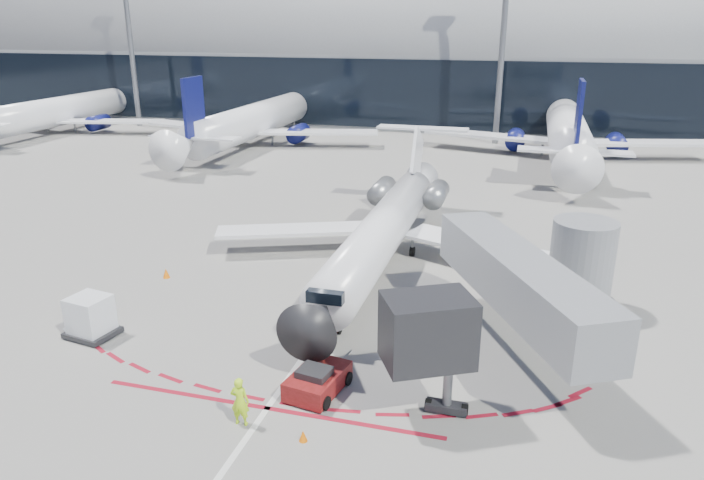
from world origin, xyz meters
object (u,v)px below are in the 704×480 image
(regional_jet, at_px, (386,226))
(uld_container, at_px, (91,317))
(ramp_worker, at_px, (240,401))
(pushback_tug, at_px, (318,380))

(regional_jet, xyz_separation_m, uld_container, (-11.26, -13.52, -1.32))
(ramp_worker, relative_size, uld_container, 0.81)
(regional_jet, relative_size, ramp_worker, 14.17)
(uld_container, bearing_deg, pushback_tug, 1.39)
(ramp_worker, bearing_deg, uld_container, -27.92)
(regional_jet, height_order, ramp_worker, regional_jet)
(regional_jet, relative_size, uld_container, 11.46)
(regional_jet, distance_m, uld_container, 17.64)
(uld_container, bearing_deg, regional_jet, 59.25)
(pushback_tug, xyz_separation_m, uld_container, (-11.88, 1.60, 0.49))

